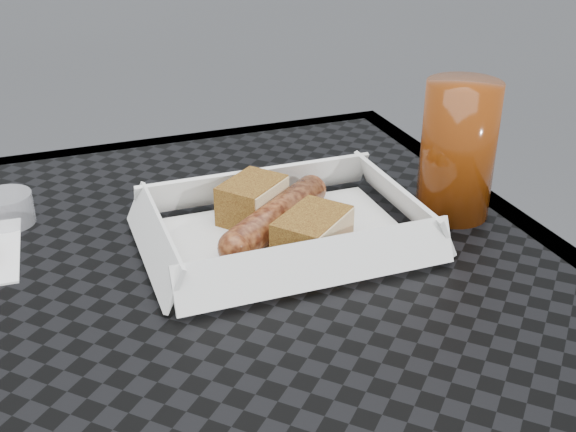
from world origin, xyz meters
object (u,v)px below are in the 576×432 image
Objects in this scene: patio_table at (136,416)px; bratwurst at (276,217)px; food_tray at (284,239)px; drink_glass at (458,150)px.

bratwurst reaches higher than patio_table.
food_tray is 0.02m from bratwurst.
food_tray reaches higher than patio_table.
patio_table is 0.37m from drink_glass.
bratwurst is at bearing 105.04° from food_tray.
food_tray is at bearing 31.31° from patio_table.
drink_glass reaches higher than bratwurst.
drink_glass is at bearing -1.40° from food_tray.
patio_table is 3.64× the size of food_tray.
drink_glass is at bearing 15.56° from patio_table.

